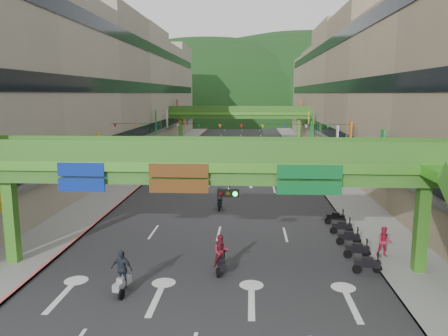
{
  "coord_description": "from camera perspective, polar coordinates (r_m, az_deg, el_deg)",
  "views": [
    {
      "loc": [
        2.05,
        -16.4,
        9.4
      ],
      "look_at": [
        0.0,
        18.0,
        3.5
      ],
      "focal_mm": 35.0,
      "sensor_mm": 36.0,
      "label": 1
    }
  ],
  "objects": [
    {
      "name": "car_silver",
      "position": [
        75.73,
        -2.89,
        3.13
      ],
      "size": [
        2.24,
        4.62,
        1.46
      ],
      "primitive_type": "imported",
      "rotation": [
        0.0,
        0.0,
        -0.16
      ],
      "color": "#98979D",
      "rests_on": "ground"
    },
    {
      "name": "car_yellow",
      "position": [
        73.61,
        1.29,
        2.94
      ],
      "size": [
        2.26,
        4.35,
        1.41
      ],
      "primitive_type": "imported",
      "rotation": [
        0.0,
        0.0,
        -0.15
      ],
      "color": "yellow",
      "rests_on": "ground"
    },
    {
      "name": "road_slab",
      "position": [
        67.09,
        1.63,
        1.67
      ],
      "size": [
        18.0,
        140.0,
        0.02
      ],
      "primitive_type": "cube",
      "color": "#28282B",
      "rests_on": "ground"
    },
    {
      "name": "curb_right",
      "position": [
        67.42,
        9.39,
        1.65
      ],
      "size": [
        0.2,
        140.0,
        0.18
      ],
      "primitive_type": "cube",
      "color": "gray",
      "rests_on": "ground"
    },
    {
      "name": "scooter_rider_near",
      "position": [
        35.78,
        -0.55,
        -4.06
      ],
      "size": [
        0.58,
        1.6,
        1.92
      ],
      "color": "black",
      "rests_on": "ground"
    },
    {
      "name": "sidewalk_right",
      "position": [
        67.64,
        10.99,
        1.62
      ],
      "size": [
        4.0,
        140.0,
        0.15
      ],
      "primitive_type": "cube",
      "color": "gray",
      "rests_on": "ground"
    },
    {
      "name": "building_row_right",
      "position": [
        68.51,
        17.92,
        9.31
      ],
      "size": [
        12.8,
        95.0,
        19.0
      ],
      "color": "gray",
      "rests_on": "ground"
    },
    {
      "name": "sidewalk_left",
      "position": [
        68.31,
        -7.64,
        1.79
      ],
      "size": [
        4.0,
        140.0,
        0.15
      ],
      "primitive_type": "cube",
      "color": "gray",
      "rests_on": "ground"
    },
    {
      "name": "scooter_rider_mid",
      "position": [
        23.35,
        -0.39,
        -11.14
      ],
      "size": [
        0.99,
        1.57,
        2.1
      ],
      "color": "black",
      "rests_on": "ground"
    },
    {
      "name": "overpass_far",
      "position": [
        81.52,
        1.98,
        6.9
      ],
      "size": [
        28.0,
        2.2,
        7.1
      ],
      "color": "#4C9E2D",
      "rests_on": "ground"
    },
    {
      "name": "pedestrian_blue",
      "position": [
        57.58,
        11.11,
        0.92
      ],
      "size": [
        0.76,
        0.53,
        1.55
      ],
      "primitive_type": "imported",
      "rotation": [
        0.0,
        0.0,
        3.05
      ],
      "color": "#3B5566",
      "rests_on": "ground"
    },
    {
      "name": "pedestrian_dark",
      "position": [
        42.65,
        13.82,
        -2.19
      ],
      "size": [
        0.99,
        0.51,
        1.61
      ],
      "primitive_type": "imported",
      "rotation": [
        0.0,
        0.0,
        0.12
      ],
      "color": "black",
      "rests_on": "ground"
    },
    {
      "name": "bunting_string",
      "position": [
        46.57,
        0.88,
        5.48
      ],
      "size": [
        26.0,
        0.36,
        0.47
      ],
      "color": "black",
      "rests_on": "ground"
    },
    {
      "name": "scooter_rider_left",
      "position": [
        21.61,
        -13.21,
        -13.1
      ],
      "size": [
        1.15,
        1.59,
        2.2
      ],
      "color": "#92929A",
      "rests_on": "ground"
    },
    {
      "name": "hill_right",
      "position": [
        197.96,
        10.14,
        6.85
      ],
      "size": [
        208.0,
        176.0,
        128.0
      ],
      "primitive_type": "ellipsoid",
      "color": "#1C4419",
      "rests_on": "ground"
    },
    {
      "name": "building_row_left",
      "position": [
        69.63,
        -14.32,
        9.47
      ],
      "size": [
        12.8,
        95.0,
        19.0
      ],
      "color": "#9E937F",
      "rests_on": "ground"
    },
    {
      "name": "scooter_rider_far",
      "position": [
        48.91,
        1.65,
        -0.2
      ],
      "size": [
        0.82,
        1.6,
        1.95
      ],
      "color": "maroon",
      "rests_on": "ground"
    },
    {
      "name": "overpass_near",
      "position": [
        22.21,
        0.46,
        -1.18
      ],
      "size": [
        28.0,
        12.27,
        7.1
      ],
      "color": "#4C9E2D",
      "rests_on": "ground"
    },
    {
      "name": "hill_left",
      "position": [
        177.47,
        -2.12,
        6.68
      ],
      "size": [
        168.0,
        140.0,
        112.0
      ],
      "primitive_type": "ellipsoid",
      "color": "#1C4419",
      "rests_on": "ground"
    },
    {
      "name": "curb_left",
      "position": [
        67.97,
        -6.06,
        1.79
      ],
      "size": [
        0.2,
        140.0,
        0.18
      ],
      "primitive_type": "cube",
      "color": "#CC5959",
      "rests_on": "ground"
    },
    {
      "name": "ground",
      "position": [
        19.01,
        -3.44,
        -19.94
      ],
      "size": [
        320.0,
        320.0,
        0.0
      ],
      "primitive_type": "plane",
      "color": "black",
      "rests_on": "ground"
    },
    {
      "name": "pedestrian_red",
      "position": [
        26.98,
        20.19,
        -9.33
      ],
      "size": [
        0.92,
        0.76,
        1.74
      ],
      "primitive_type": "imported",
      "rotation": [
        0.0,
        0.0,
        -0.13
      ],
      "color": "#B2213F",
      "rests_on": "ground"
    },
    {
      "name": "parked_scooter_row",
      "position": [
        28.75,
        16.0,
        -8.66
      ],
      "size": [
        1.6,
        9.39,
        1.08
      ],
      "color": "black",
      "rests_on": "ground"
    }
  ]
}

